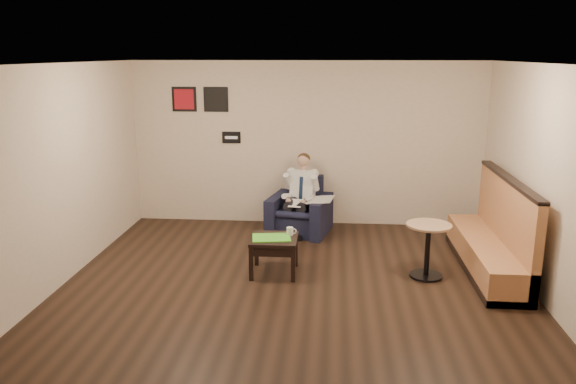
# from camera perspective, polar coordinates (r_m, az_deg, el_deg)

# --- Properties ---
(ground) EXTENTS (6.00, 6.00, 0.00)m
(ground) POSITION_cam_1_polar(r_m,az_deg,el_deg) (7.16, 0.55, -10.11)
(ground) COLOR black
(ground) RESTS_ON ground
(wall_back) EXTENTS (6.00, 0.02, 2.80)m
(wall_back) POSITION_cam_1_polar(r_m,az_deg,el_deg) (9.65, 1.89, 4.89)
(wall_back) COLOR beige
(wall_back) RESTS_ON ground
(wall_front) EXTENTS (6.00, 0.02, 2.80)m
(wall_front) POSITION_cam_1_polar(r_m,az_deg,el_deg) (3.87, -2.73, -9.23)
(wall_front) COLOR beige
(wall_front) RESTS_ON ground
(wall_left) EXTENTS (0.02, 6.00, 2.80)m
(wall_left) POSITION_cam_1_polar(r_m,az_deg,el_deg) (7.55, -22.79, 1.23)
(wall_left) COLOR beige
(wall_left) RESTS_ON ground
(wall_right) EXTENTS (0.02, 6.00, 2.80)m
(wall_right) POSITION_cam_1_polar(r_m,az_deg,el_deg) (7.16, 25.29, 0.33)
(wall_right) COLOR beige
(wall_right) RESTS_ON ground
(ceiling) EXTENTS (6.00, 6.00, 0.02)m
(ceiling) POSITION_cam_1_polar(r_m,az_deg,el_deg) (6.54, 0.61, 12.90)
(ceiling) COLOR white
(ceiling) RESTS_ON wall_back
(seating_sign) EXTENTS (0.32, 0.02, 0.20)m
(seating_sign) POSITION_cam_1_polar(r_m,az_deg,el_deg) (9.78, -5.78, 5.53)
(seating_sign) COLOR black
(seating_sign) RESTS_ON wall_back
(art_print_left) EXTENTS (0.42, 0.03, 0.42)m
(art_print_left) POSITION_cam_1_polar(r_m,az_deg,el_deg) (9.88, -10.50, 9.26)
(art_print_left) COLOR #AB1520
(art_print_left) RESTS_ON wall_back
(art_print_right) EXTENTS (0.42, 0.03, 0.42)m
(art_print_right) POSITION_cam_1_polar(r_m,az_deg,el_deg) (9.75, -7.33, 9.32)
(art_print_right) COLOR black
(art_print_right) RESTS_ON wall_back
(armchair) EXTENTS (1.12, 1.12, 0.91)m
(armchair) POSITION_cam_1_polar(r_m,az_deg,el_deg) (9.30, 1.18, -1.42)
(armchair) COLOR black
(armchair) RESTS_ON ground
(seated_man) EXTENTS (0.77, 1.00, 1.24)m
(seated_man) POSITION_cam_1_polar(r_m,az_deg,el_deg) (9.14, 0.98, -0.60)
(seated_man) COLOR silver
(seated_man) RESTS_ON armchair
(lap_papers) EXTENTS (0.25, 0.32, 0.01)m
(lap_papers) POSITION_cam_1_polar(r_m,az_deg,el_deg) (9.07, 0.80, -1.14)
(lap_papers) COLOR white
(lap_papers) RESTS_ON seated_man
(newspaper) EXTENTS (0.47, 0.55, 0.01)m
(newspaper) POSITION_cam_1_polar(r_m,az_deg,el_deg) (9.07, 3.32, -0.77)
(newspaper) COLOR silver
(newspaper) RESTS_ON armchair
(side_table) EXTENTS (0.62, 0.62, 0.51)m
(side_table) POSITION_cam_1_polar(r_m,az_deg,el_deg) (7.65, -1.41, -6.46)
(side_table) COLOR black
(side_table) RESTS_ON ground
(green_folder) EXTENTS (0.55, 0.43, 0.01)m
(green_folder) POSITION_cam_1_polar(r_m,az_deg,el_deg) (7.54, -1.69, -4.66)
(green_folder) COLOR #54D92B
(green_folder) RESTS_ON side_table
(coffee_mug) EXTENTS (0.09, 0.09, 0.11)m
(coffee_mug) POSITION_cam_1_polar(r_m,az_deg,el_deg) (7.66, 0.19, -3.99)
(coffee_mug) COLOR white
(coffee_mug) RESTS_ON side_table
(smartphone) EXTENTS (0.17, 0.10, 0.01)m
(smartphone) POSITION_cam_1_polar(r_m,az_deg,el_deg) (7.73, -0.87, -4.21)
(smartphone) COLOR black
(smartphone) RESTS_ON side_table
(banquette) EXTENTS (0.60, 2.51, 1.28)m
(banquette) POSITION_cam_1_polar(r_m,az_deg,el_deg) (8.11, 19.70, -3.21)
(banquette) COLOR #B27245
(banquette) RESTS_ON ground
(cafe_table) EXTENTS (0.64, 0.64, 0.74)m
(cafe_table) POSITION_cam_1_polar(r_m,az_deg,el_deg) (7.71, 13.98, -5.80)
(cafe_table) COLOR #A57B59
(cafe_table) RESTS_ON ground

